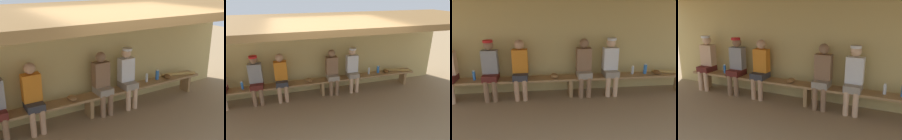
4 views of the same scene
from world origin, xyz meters
The scene contains 11 objects.
ground_plane centered at (0.00, 0.00, 0.00)m, with size 24.00×24.00×0.00m, color #937754.
back_wall centered at (0.00, 2.00, 1.10)m, with size 8.00×0.20×2.20m, color tan.
bench centered at (0.00, 1.55, 0.39)m, with size 6.00×0.36×0.46m.
player_in_white centered at (0.32, 1.55, 0.73)m, with size 0.34×0.42×1.34m.
player_middle centered at (-1.79, 1.55, 0.75)m, with size 0.34×0.42×1.34m.
player_near_post centered at (0.95, 1.55, 0.75)m, with size 0.34×0.42×1.34m.
player_in_blue centered at (-1.13, 1.55, 0.73)m, with size 0.34×0.42×1.34m.
player_shirtless_tan centered at (-2.68, 1.55, 0.75)m, with size 0.34×0.42×1.34m.
water_bottle_blue centered at (1.52, 1.59, 0.56)m, with size 0.06×0.06×0.21m.
water_bottle_clear centered at (-2.15, 1.57, 0.57)m, with size 0.06×0.06×0.22m.
baseball_glove_tan centered at (-0.37, 1.54, 0.51)m, with size 0.24×0.17×0.09m, color olive.
Camera 4 is at (1.72, -3.16, 2.08)m, focal length 40.10 mm.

